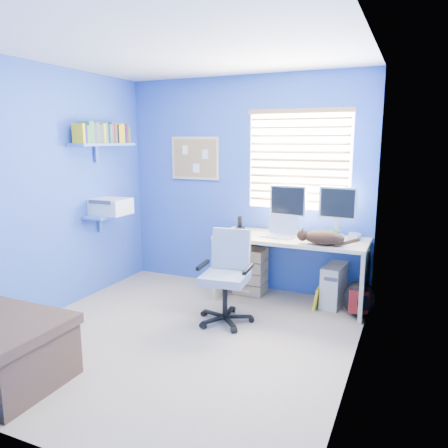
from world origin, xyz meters
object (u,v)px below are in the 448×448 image
at_px(desk, 290,270).
at_px(laptop, 279,227).
at_px(office_chair, 226,288).
at_px(tower_pc, 334,285).
at_px(cat, 324,238).

xyz_separation_m(desk, laptop, (-0.13, -0.03, 0.48)).
bearing_deg(desk, office_chair, -121.29).
relative_size(laptop, tower_pc, 0.73).
relative_size(cat, tower_pc, 0.89).
bearing_deg(laptop, tower_pc, 21.96).
relative_size(laptop, cat, 0.82).
height_order(desk, laptop, laptop).
bearing_deg(tower_pc, laptop, -160.08).
distance_m(cat, office_chair, 1.09).
bearing_deg(desk, cat, -28.31).
bearing_deg(office_chair, cat, 32.12).
height_order(laptop, tower_pc, laptop).
bearing_deg(laptop, office_chair, -106.85).
height_order(desk, office_chair, office_chair).
height_order(laptop, cat, laptop).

